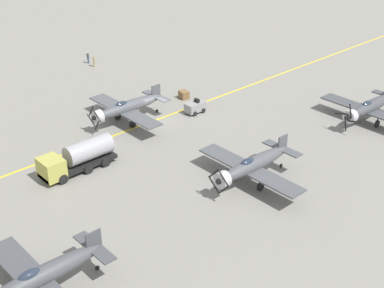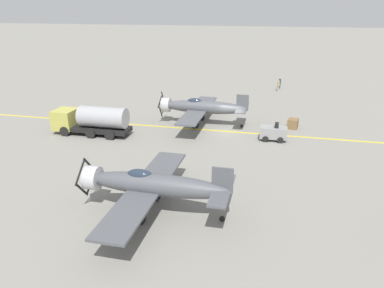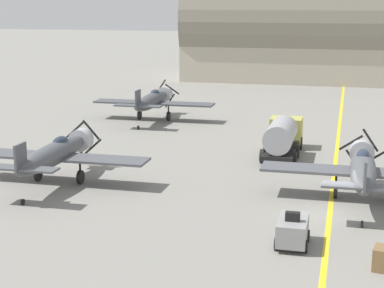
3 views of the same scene
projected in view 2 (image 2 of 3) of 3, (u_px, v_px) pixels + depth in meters
ground_plane at (230, 132)px, 39.60m from camera, size 400.00×400.00×0.00m
taxiway_stripe at (230, 132)px, 39.60m from camera, size 0.30×160.00×0.01m
airplane_mid_center at (201, 107)px, 41.20m from camera, size 12.00×9.98×3.65m
airplane_mid_left at (151, 185)px, 23.55m from camera, size 12.00×9.98×3.65m
fuel_tanker at (91, 120)px, 38.35m from camera, size 2.68×8.00×2.98m
tow_tractor at (274, 133)px, 36.85m from camera, size 1.57×2.60×1.79m
ground_crew_walking at (278, 85)px, 57.60m from camera, size 0.38×0.38×1.74m
ground_crew_inspecting at (280, 83)px, 59.36m from camera, size 0.38×0.38×1.76m
supply_crate_by_tanker at (293, 124)px, 40.51m from camera, size 1.41×1.24×1.04m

